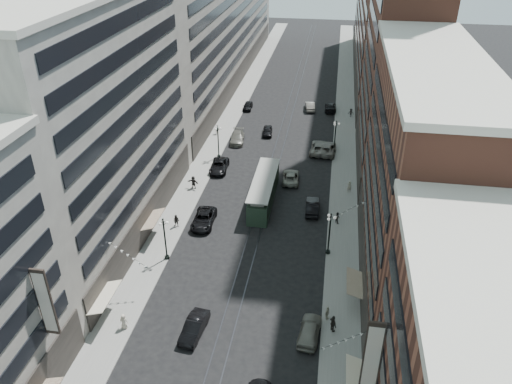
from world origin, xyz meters
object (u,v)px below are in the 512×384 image
Objects in this scene: car_11 at (319,148)px; lamppost_se_mid at (335,135)px; car_9 at (248,106)px; pedestrian_4 at (327,313)px; car_8 at (237,138)px; pedestrian_5 at (193,182)px; car_extra_1 at (291,177)px; car_7 at (219,166)px; car_14 at (310,106)px; car_10 at (312,206)px; streetcar at (264,191)px; pedestrian_2 at (176,221)px; car_2 at (204,219)px; pedestrian_9 at (351,113)px; car_extra_0 at (327,148)px; car_5 at (194,327)px; pedestrian_8 at (349,186)px; pedestrian_extra_0 at (333,324)px; car_12 at (330,107)px; car_4 at (310,330)px; car_13 at (267,131)px; pedestrian_7 at (337,217)px; lamppost_se_far at (329,232)px; lamppost_sw_mid at (218,140)px; pedestrian_6 at (217,130)px; pedestrian_1 at (124,321)px; lamppost_sw_far at (165,237)px.

lamppost_se_mid is at bearing -170.66° from car_11.
pedestrian_4 is at bearing -73.41° from car_9.
car_8 is 2.94× the size of pedestrian_5.
car_extra_1 is at bearing -56.40° from car_8.
car_14 is at bearing 63.69° from car_7.
car_10 is at bearing 3.86° from pedestrian_5.
streetcar reaches higher than car_10.
lamppost_se_mid is at bearing 59.73° from pedestrian_2.
pedestrian_2 is (-3.22, -1.30, 0.21)m from car_2.
pedestrian_2 is 0.33× the size of car_extra_1.
streetcar is at bearing -107.04° from pedestrian_9.
pedestrian_2 is 30.87m from car_extra_0.
pedestrian_2 is 19.59m from car_extra_1.
car_14 is at bearing 105.30° from lamppost_se_mid.
pedestrian_9 is at bearing 81.80° from car_5.
car_5 is 62.24m from car_14.
pedestrian_8 is (14.65, 29.67, 0.24)m from car_5.
car_8 is 2.93× the size of pedestrian_extra_0.
pedestrian_9 is at bearing -31.18° from pedestrian_extra_0.
car_12 is (1.20, 19.58, -0.08)m from car_11.
car_4 is at bearing 88.73° from car_12.
pedestrian_4 is at bearing -79.74° from car_13.
car_4 is at bearing 13.00° from car_5.
car_4 is at bearing 78.03° from pedestrian_8.
pedestrian_7 reaches higher than car_5.
car_4 is at bearing -75.53° from car_9.
car_14 is 37.58m from pedestrian_5.
pedestrian_4 is at bearing 23.08° from car_5.
lamppost_se_far is 12.61m from pedestrian_extra_0.
lamppost_se_mid is 13.39m from pedestrian_8.
lamppost_sw_mid is 1.00× the size of lamppost_se_far.
lamppost_se_far is 38.36m from pedestrian_6.
pedestrian_1 reaches higher than pedestrian_4.
lamppost_se_far reaches higher than car_7.
pedestrian_6 reaches higher than car_13.
car_extra_0 reaches higher than car_5.
car_9 is 30.66m from car_extra_1.
lamppost_se_mid is 19.18m from car_10.
pedestrian_2 reaches higher than car_10.
lamppost_sw_mid is 1.15× the size of car_4.
car_14 is at bearing 75.58° from lamppost_sw_far.
car_13 is 0.81× the size of car_extra_1.
car_extra_1 is (10.53, -12.58, -0.09)m from car_8.
pedestrian_5 is (-7.82, -21.04, 0.38)m from car_13.
pedestrian_1 is 0.34× the size of car_10.
car_5 is (6.20, -37.67, -2.32)m from lamppost_sw_mid.
car_2 is at bearing 26.70° from pedestrian_8.
car_4 is at bearing -82.34° from car_13.
pedestrian_extra_0 is (0.89, -12.42, -2.00)m from lamppost_se_far.
lamppost_se_far reaches higher than car_9.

